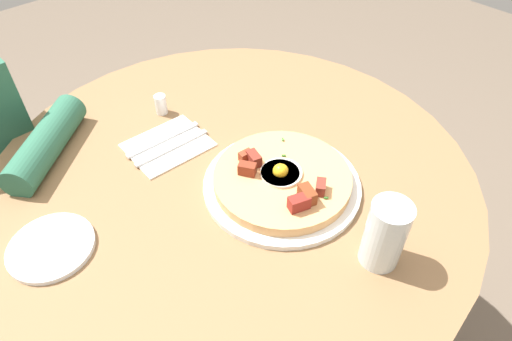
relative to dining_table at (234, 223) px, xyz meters
name	(u,v)px	position (x,y,z in m)	size (l,w,h in m)	color
ground_plane	(240,334)	(0.00, 0.00, -0.58)	(6.00, 6.00, 0.00)	#6B5B4C
dining_table	(234,223)	(0.00, 0.00, 0.00)	(1.02, 1.02, 0.76)	olive
pizza_plate	(282,185)	(-0.04, 0.11, 0.19)	(0.31, 0.31, 0.01)	white
breakfast_pizza	(282,178)	(-0.04, 0.11, 0.21)	(0.27, 0.27, 0.05)	tan
bread_plate	(51,247)	(0.37, -0.06, 0.19)	(0.15, 0.15, 0.01)	white
napkin	(168,145)	(0.05, -0.15, 0.18)	(0.17, 0.14, 0.00)	white
fork	(172,148)	(0.06, -0.13, 0.19)	(0.18, 0.01, 0.01)	silver
knife	(163,139)	(0.05, -0.17, 0.19)	(0.18, 0.01, 0.01)	silver
water_glass	(385,234)	(-0.04, 0.34, 0.25)	(0.07, 0.07, 0.13)	silver
salt_shaker	(161,104)	(-0.01, -0.26, 0.20)	(0.03, 0.03, 0.05)	white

